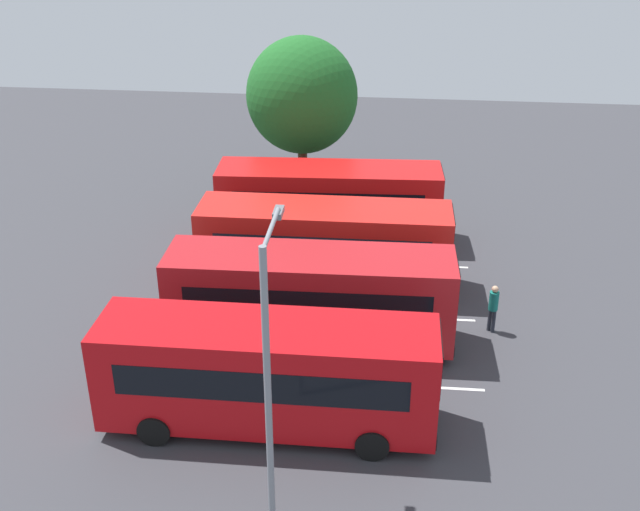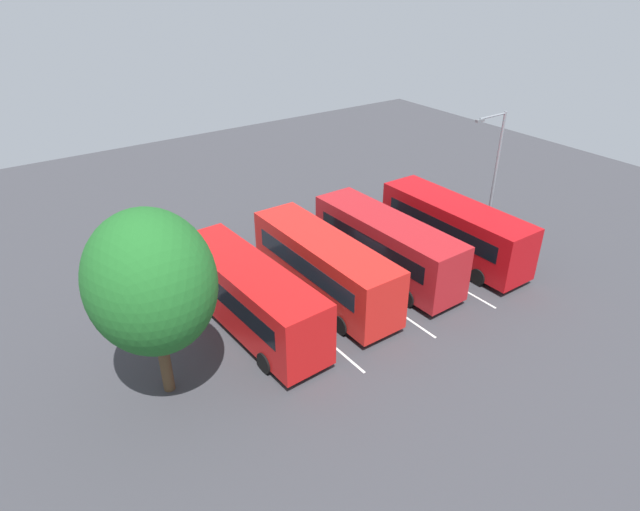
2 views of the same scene
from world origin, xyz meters
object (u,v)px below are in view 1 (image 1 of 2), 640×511
object	(u,v)px
bus_center_right	(325,244)
pedestrian	(493,305)
depot_tree	(302,96)
bus_center_left	(311,296)
bus_far_right	(330,201)
street_lamp	(269,374)
bus_far_left	(268,373)

from	to	relation	value
bus_center_right	pedestrian	xyz separation A→B (m)	(5.94, -2.59, -0.72)
pedestrian	depot_tree	size ratio (longest dim) A/B	0.23
bus_center_left	bus_far_right	xyz separation A→B (m)	(-0.19, 8.12, 0.00)
bus_center_right	depot_tree	world-z (taller)	depot_tree
bus_center_right	pedestrian	bearing A→B (deg)	-24.42
depot_tree	street_lamp	bearing A→B (deg)	-84.43
pedestrian	street_lamp	bearing A→B (deg)	9.38
bus_far_left	pedestrian	distance (m)	8.77
bus_far_right	street_lamp	world-z (taller)	street_lamp
bus_center_left	street_lamp	size ratio (longest dim) A/B	1.24
street_lamp	bus_center_right	bearing A→B (deg)	-0.56
bus_center_right	bus_far_right	world-z (taller)	same
bus_far_left	street_lamp	bearing A→B (deg)	-79.39
bus_center_left	bus_center_right	xyz separation A→B (m)	(0.04, 3.93, 0.00)
bus_far_left	pedestrian	world-z (taller)	bus_far_left
street_lamp	bus_center_left	bearing A→B (deg)	-0.18
bus_far_left	depot_tree	bearing A→B (deg)	93.81
bus_center_left	depot_tree	xyz separation A→B (m)	(-1.95, 12.73, 3.19)
bus_center_right	pedestrian	world-z (taller)	bus_center_right
depot_tree	bus_far_right	bearing A→B (deg)	-69.20
bus_center_left	pedestrian	world-z (taller)	bus_center_left
bus_center_left	street_lamp	bearing A→B (deg)	-91.03
bus_center_right	street_lamp	xyz separation A→B (m)	(0.03, -11.95, 2.57)
bus_center_left	bus_far_right	world-z (taller)	same
pedestrian	depot_tree	bearing A→B (deg)	-103.55
bus_far_left	bus_far_right	distance (m)	12.50
bus_far_left	depot_tree	xyz separation A→B (m)	(-1.30, 17.10, 3.19)
bus_far_right	depot_tree	world-z (taller)	depot_tree
bus_center_left	depot_tree	bearing A→B (deg)	97.12
bus_far_right	street_lamp	size ratio (longest dim) A/B	1.25
bus_center_right	bus_far_right	distance (m)	4.20
bus_center_right	pedestrian	distance (m)	6.52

